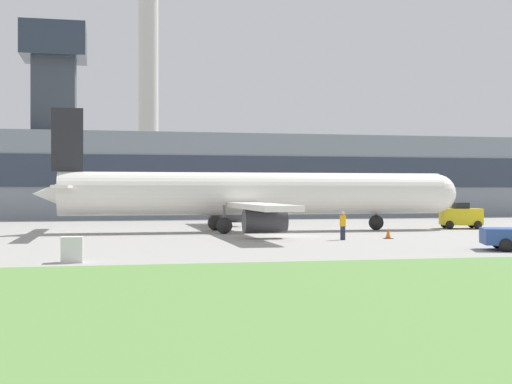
% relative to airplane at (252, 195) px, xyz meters
% --- Properties ---
extents(ground_plane, '(400.00, 400.00, 0.00)m').
position_rel_airplane_xyz_m(ground_plane, '(1.46, -5.54, -2.82)').
color(ground_plane, '#999691').
extents(terminal_building, '(83.37, 12.26, 21.96)m').
position_rel_airplane_xyz_m(terminal_building, '(0.40, 30.73, 2.45)').
color(terminal_building, gray).
rests_on(terminal_building, ground_plane).
extents(smokestack_left, '(3.57, 3.57, 43.36)m').
position_rel_airplane_xyz_m(smokestack_left, '(-4.52, 59.09, 19.01)').
color(smokestack_left, beige).
rests_on(smokestack_left, ground_plane).
extents(airplane, '(33.10, 29.15, 9.19)m').
position_rel_airplane_xyz_m(airplane, '(0.00, 0.00, 0.00)').
color(airplane, white).
rests_on(airplane, ground_plane).
extents(pushback_tug, '(3.65, 3.12, 2.17)m').
position_rel_airplane_xyz_m(pushback_tug, '(17.85, 0.64, -1.84)').
color(pushback_tug, yellow).
rests_on(pushback_tug, ground_plane).
extents(ground_crew_person, '(0.56, 0.56, 1.81)m').
position_rel_airplane_xyz_m(ground_crew_person, '(3.83, -10.34, -1.89)').
color(ground_crew_person, '#23283D').
rests_on(ground_crew_person, ground_plane).
extents(traffic_cone_near_nose, '(0.53, 0.53, 0.72)m').
position_rel_airplane_xyz_m(traffic_cone_near_nose, '(7.17, -9.73, -2.49)').
color(traffic_cone_near_nose, black).
rests_on(traffic_cone_near_nose, ground_plane).
extents(utility_cabinet, '(0.93, 0.79, 1.14)m').
position_rel_airplane_xyz_m(utility_cabinet, '(-12.42, -21.41, -2.25)').
color(utility_cabinet, silver).
rests_on(utility_cabinet, ground_plane).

